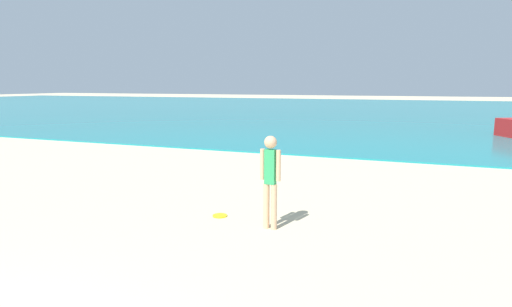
{
  "coord_description": "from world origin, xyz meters",
  "views": [
    {
      "loc": [
        3.76,
        -1.19,
        2.64
      ],
      "look_at": [
        0.41,
        7.55,
        1.08
      ],
      "focal_mm": 29.04,
      "sensor_mm": 36.0,
      "label": 1
    }
  ],
  "objects": [
    {
      "name": "water",
      "position": [
        0.0,
        43.61,
        0.03
      ],
      "size": [
        160.0,
        60.0,
        0.06
      ],
      "primitive_type": "cube",
      "color": "teal",
      "rests_on": "ground"
    },
    {
      "name": "person_standing",
      "position": [
        1.37,
        5.77,
        0.99
      ],
      "size": [
        0.4,
        0.23,
        1.74
      ],
      "rotation": [
        0.0,
        0.0,
        3.06
      ],
      "color": "#DDAD84",
      "rests_on": "ground"
    },
    {
      "name": "frisbee",
      "position": [
        0.19,
        6.08,
        0.01
      ],
      "size": [
        0.3,
        0.3,
        0.03
      ],
      "primitive_type": "cylinder",
      "color": "yellow",
      "rests_on": "ground"
    }
  ]
}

